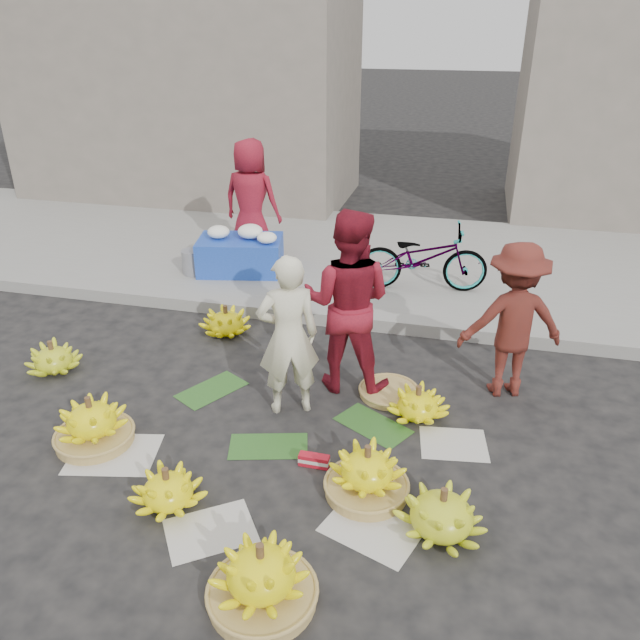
% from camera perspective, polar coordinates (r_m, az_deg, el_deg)
% --- Properties ---
extents(ground, '(80.00, 80.00, 0.00)m').
position_cam_1_polar(ground, '(5.45, -3.06, -10.38)').
color(ground, black).
rests_on(ground, ground).
extents(curb, '(40.00, 0.25, 0.15)m').
position_cam_1_polar(curb, '(7.24, 1.88, 0.22)').
color(curb, gray).
rests_on(curb, ground).
extents(sidewalk, '(40.00, 4.00, 0.12)m').
position_cam_1_polar(sidewalk, '(9.15, 4.64, 5.73)').
color(sidewalk, gray).
rests_on(sidewalk, ground).
extents(building_left, '(6.00, 3.00, 4.00)m').
position_cam_1_polar(building_left, '(12.62, -11.97, 20.00)').
color(building_left, gray).
rests_on(building_left, sidewalk).
extents(newspaper_scatter, '(3.20, 1.80, 0.00)m').
position_cam_1_polar(newspaper_scatter, '(4.86, -5.84, -15.77)').
color(newspaper_scatter, beige).
rests_on(newspaper_scatter, ground).
extents(banana_leaves, '(2.00, 1.00, 0.00)m').
position_cam_1_polar(banana_leaves, '(5.62, -3.46, -9.02)').
color(banana_leaves, '#21511B').
rests_on(banana_leaves, ground).
extents(banana_bunch_0, '(0.70, 0.70, 0.44)m').
position_cam_1_polar(banana_bunch_0, '(5.57, -20.11, -8.86)').
color(banana_bunch_0, '#9D7D42').
rests_on(banana_bunch_0, ground).
extents(banana_bunch_1, '(0.65, 0.65, 0.33)m').
position_cam_1_polar(banana_bunch_1, '(4.82, -13.77, -14.80)').
color(banana_bunch_1, '#FFF70C').
rests_on(banana_bunch_1, ground).
extents(banana_bunch_2, '(0.76, 0.76, 0.46)m').
position_cam_1_polar(banana_bunch_2, '(4.07, -5.37, -22.36)').
color(banana_bunch_2, '#9D7D42').
rests_on(banana_bunch_2, ground).
extents(banana_bunch_3, '(0.80, 0.80, 0.38)m').
position_cam_1_polar(banana_bunch_3, '(4.55, 11.09, -16.95)').
color(banana_bunch_3, '#A0BC1A').
rests_on(banana_bunch_3, ground).
extents(banana_bunch_4, '(0.68, 0.68, 0.43)m').
position_cam_1_polar(banana_bunch_4, '(4.76, 4.32, -13.84)').
color(banana_bunch_4, '#9D7D42').
rests_on(banana_bunch_4, ground).
extents(banana_bunch_5, '(0.64, 0.64, 0.32)m').
position_cam_1_polar(banana_bunch_5, '(5.64, 8.93, -7.60)').
color(banana_bunch_5, '#FFF70C').
rests_on(banana_bunch_5, ground).
extents(banana_bunch_6, '(0.59, 0.59, 0.33)m').
position_cam_1_polar(banana_bunch_6, '(6.81, -23.22, -3.21)').
color(banana_bunch_6, '#A0BC1A').
rests_on(banana_bunch_6, ground).
extents(banana_bunch_7, '(0.71, 0.71, 0.34)m').
position_cam_1_polar(banana_bunch_7, '(7.06, -8.58, -0.14)').
color(banana_bunch_7, '#FFF70C').
rests_on(banana_bunch_7, ground).
extents(basket_spare, '(0.70, 0.70, 0.06)m').
position_cam_1_polar(basket_spare, '(5.96, 6.30, -6.57)').
color(basket_spare, '#9D7D42').
rests_on(basket_spare, ground).
extents(incense_stack, '(0.25, 0.08, 0.10)m').
position_cam_1_polar(incense_stack, '(5.07, -0.55, -12.69)').
color(incense_stack, '#AE1222').
rests_on(incense_stack, ground).
extents(vendor_cream, '(0.64, 0.55, 1.49)m').
position_cam_1_polar(vendor_cream, '(5.39, -2.92, -1.50)').
color(vendor_cream, beige).
rests_on(vendor_cream, ground).
extents(vendor_red, '(0.87, 0.69, 1.75)m').
position_cam_1_polar(vendor_red, '(5.70, 2.55, 1.62)').
color(vendor_red, maroon).
rests_on(vendor_red, ground).
extents(man_striped, '(1.08, 0.80, 1.48)m').
position_cam_1_polar(man_striped, '(5.91, 17.22, -0.08)').
color(man_striped, maroon).
rests_on(man_striped, ground).
extents(flower_table, '(1.21, 0.89, 0.64)m').
position_cam_1_polar(flower_table, '(8.43, -7.25, 6.13)').
color(flower_table, '#1A3DAD').
rests_on(flower_table, sidewalk).
extents(grey_bucket, '(0.29, 0.29, 0.33)m').
position_cam_1_polar(grey_bucket, '(8.49, -11.53, 5.22)').
color(grey_bucket, slate).
rests_on(grey_bucket, sidewalk).
extents(flower_vendor, '(0.86, 0.61, 1.66)m').
position_cam_1_polar(flower_vendor, '(8.75, -6.32, 10.83)').
color(flower_vendor, maroon).
rests_on(flower_vendor, sidewalk).
extents(bicycle, '(0.77, 1.65, 0.84)m').
position_cam_1_polar(bicycle, '(7.84, 9.38, 5.65)').
color(bicycle, gray).
rests_on(bicycle, sidewalk).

